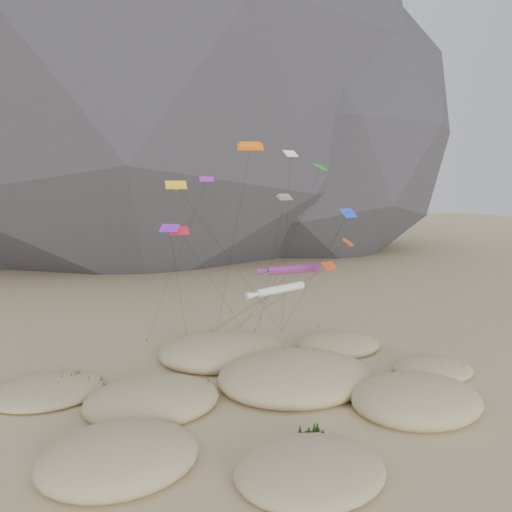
# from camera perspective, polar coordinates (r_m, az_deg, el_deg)

# --- Properties ---
(ground) EXTENTS (500.00, 500.00, 0.00)m
(ground) POSITION_cam_1_polar(r_m,az_deg,el_deg) (51.79, 4.96, -16.55)
(ground) COLOR #CCB789
(ground) RESTS_ON ground
(rock_headland) EXTENTS (226.37, 148.64, 177.50)m
(rock_headland) POSITION_cam_1_polar(r_m,az_deg,el_deg) (170.89, -12.11, 25.51)
(rock_headland) COLOR black
(rock_headland) RESTS_ON ground
(dunes) EXTENTS (52.04, 39.07, 4.00)m
(dunes) POSITION_cam_1_polar(r_m,az_deg,el_deg) (54.16, 0.75, -14.49)
(dunes) COLOR #CCB789
(dunes) RESTS_ON ground
(dune_grass) EXTENTS (42.97, 29.75, 1.46)m
(dune_grass) POSITION_cam_1_polar(r_m,az_deg,el_deg) (54.39, 2.49, -14.32)
(dune_grass) COLOR black
(dune_grass) RESTS_ON ground
(kite_stakes) EXTENTS (25.59, 6.34, 0.30)m
(kite_stakes) POSITION_cam_1_polar(r_m,az_deg,el_deg) (72.90, -2.48, -8.91)
(kite_stakes) COLOR #3F2D1E
(kite_stakes) RESTS_ON ground
(rainbow_tube_kite) EXTENTS (6.76, 15.35, 12.36)m
(rainbow_tube_kite) POSITION_cam_1_polar(r_m,az_deg,el_deg) (59.80, 3.91, -1.55)
(rainbow_tube_kite) COLOR #FF1A1D
(rainbow_tube_kite) RESTS_ON ground
(white_tube_kite) EXTENTS (10.46, 13.59, 10.26)m
(white_tube_kite) POSITION_cam_1_polar(r_m,az_deg,el_deg) (57.96, 2.46, -3.88)
(white_tube_kite) COLOR silver
(white_tube_kite) RESTS_ON ground
(orange_parafoil) EXTENTS (3.17, 16.83, 26.52)m
(orange_parafoil) POSITION_cam_1_polar(r_m,az_deg,el_deg) (58.91, -0.69, 12.18)
(orange_parafoil) COLOR orange
(orange_parafoil) RESTS_ON ground
(multi_parafoil) EXTENTS (2.33, 11.97, 20.44)m
(multi_parafoil) POSITION_cam_1_polar(r_m,az_deg,el_deg) (62.80, 3.24, 6.49)
(multi_parafoil) COLOR #FF5A1A
(multi_parafoil) RESTS_ON ground
(delta_kites) EXTENTS (23.85, 21.59, 25.94)m
(delta_kites) POSITION_cam_1_polar(r_m,az_deg,el_deg) (58.49, 1.86, 5.04)
(delta_kites) COLOR blue
(delta_kites) RESTS_ON ground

